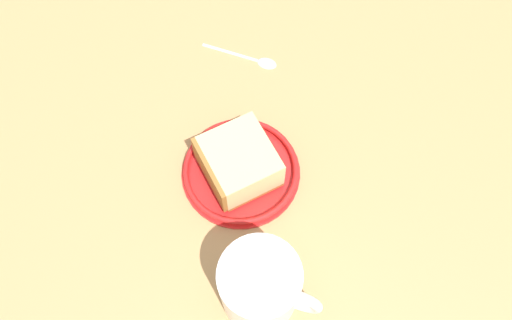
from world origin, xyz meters
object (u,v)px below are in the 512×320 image
cake_slice (238,162)px  tea_mug (261,286)px  teaspoon (255,59)px  small_plate (241,171)px

cake_slice → tea_mug: bearing=-28.5°
tea_mug → teaspoon: 36.00cm
cake_slice → tea_mug: size_ratio=0.94×
small_plate → cake_slice: (-0.05, -0.27, 2.96)cm
small_plate → tea_mug: 17.49cm
cake_slice → small_plate: bearing=79.2°
small_plate → teaspoon: 19.08cm
cake_slice → tea_mug: 16.85cm
small_plate → teaspoon: bearing=135.9°
tea_mug → teaspoon: size_ratio=1.05×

